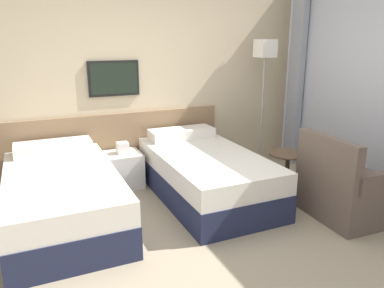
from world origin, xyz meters
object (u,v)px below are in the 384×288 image
at_px(nightstand, 124,169).
at_px(armchair, 346,190).
at_px(floor_lamp, 265,62).
at_px(side_table, 287,166).
at_px(bed_near_window, 205,174).
at_px(bed_near_door, 63,197).

bearing_deg(nightstand, armchair, -42.66).
height_order(floor_lamp, side_table, floor_lamp).
bearing_deg(armchair, bed_near_window, 49.30).
xyz_separation_m(nightstand, armchair, (1.93, -1.78, 0.06)).
bearing_deg(nightstand, bed_near_door, -138.59).
xyz_separation_m(nightstand, side_table, (1.69, -1.09, 0.15)).
distance_m(bed_near_door, side_table, 2.53).
distance_m(bed_near_door, floor_lamp, 3.08).
bearing_deg(side_table, bed_near_window, 156.63).
relative_size(nightstand, armchair, 0.64).
xyz_separation_m(side_table, armchair, (0.24, -0.68, -0.09)).
bearing_deg(floor_lamp, bed_near_window, -153.85).
relative_size(bed_near_window, side_table, 3.66).
distance_m(nightstand, floor_lamp, 2.35).
height_order(nightstand, floor_lamp, floor_lamp).
bearing_deg(bed_near_window, nightstand, 138.59).
distance_m(bed_near_window, floor_lamp, 1.78).
height_order(bed_near_door, armchair, armchair).
bearing_deg(nightstand, floor_lamp, -4.26).
xyz_separation_m(bed_near_window, floor_lamp, (1.15, 0.56, 1.24)).
bearing_deg(armchair, bed_near_door, 71.49).
bearing_deg(side_table, floor_lamp, 74.59).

